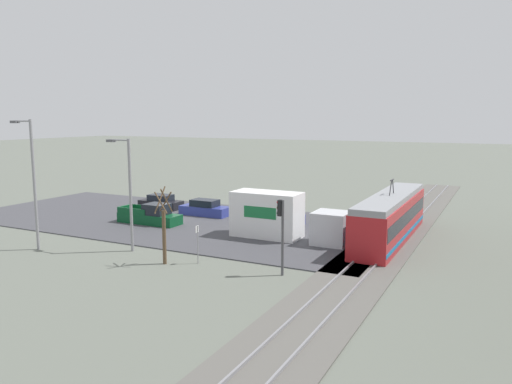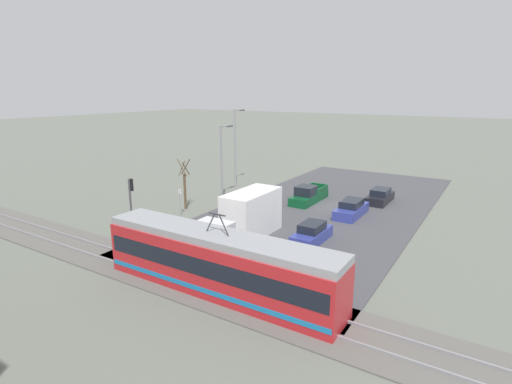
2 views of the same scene
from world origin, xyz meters
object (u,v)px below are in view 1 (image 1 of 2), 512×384
Objects in this scene: pickup_truck at (151,216)px; sedan_car_2 at (279,217)px; traffic_light_pole at (281,226)px; street_tree at (164,230)px; light_rail_tram at (391,218)px; no_parking_sign at (198,241)px; sedan_car_0 at (205,209)px; street_lamp_near_crossing at (32,176)px; box_truck at (282,217)px; street_lamp_mid_block at (128,187)px; sedan_car_1 at (161,203)px.

pickup_truck reaches higher than sedan_car_2.
street_tree is (1.24, -7.54, -0.72)m from traffic_light_pole.
light_rail_tram is 12.21m from traffic_light_pole.
street_tree is 2.23m from no_parking_sign.
sedan_car_0 is (-1.69, -17.68, -1.06)m from light_rail_tram.
light_rail_tram is 17.16m from street_tree.
light_rail_tram is at bearing 161.08° from traffic_light_pole.
sedan_car_2 is 13.07m from no_parking_sign.
sedan_car_0 is at bearing 157.13° from pickup_truck.
street_tree is 10.81m from street_lamp_near_crossing.
box_truck is 11.66m from street_lamp_mid_block.
box_truck is at bearing -116.42° from sedan_car_0.
pickup_truck is 11.23m from sedan_car_2.
sedan_car_0 is 1.06× the size of traffic_light_pole.
sedan_car_1 is at bearing -96.48° from light_rail_tram.
street_lamp_near_crossing is at bearing -82.31° from traffic_light_pole.
sedan_car_2 is 0.54× the size of street_lamp_mid_block.
sedan_car_1 is 1.05× the size of sedan_car_2.
street_lamp_mid_block is (13.93, 8.00, 3.87)m from sedan_car_1.
street_tree is at bearing 96.47° from street_lamp_near_crossing.
light_rail_tram is at bearing 140.54° from no_parking_sign.
street_lamp_mid_block is at bearing -170.93° from sedan_car_0.
pickup_truck reaches higher than sedan_car_1.
sedan_car_2 is (-4.70, -2.32, -1.00)m from box_truck.
street_lamp_near_crossing is at bearing -66.69° from street_lamp_mid_block.
light_rail_tram is 15.18m from no_parking_sign.
sedan_car_1 is at bearing -150.12° from street_lamp_mid_block.
light_rail_tram is at bearing -97.70° from sedan_car_2.
sedan_car_0 is 0.52× the size of street_lamp_near_crossing.
street_tree is at bearing -156.76° from sedan_car_0.
street_lamp_mid_block is (12.57, -5.81, 3.84)m from sedan_car_2.
sedan_car_1 is at bearing -141.81° from street_tree.
traffic_light_pole is 0.49× the size of street_lamp_near_crossing.
street_lamp_near_crossing is at bearing -10.47° from pickup_truck.
sedan_car_0 is at bearing -116.42° from box_truck.
traffic_light_pole is 11.78m from street_lamp_mid_block.
light_rail_tram is 5.98× the size of no_parking_sign.
street_tree reaches higher than sedan_car_1.
light_rail_tram is 9.95m from sedan_car_2.
sedan_car_1 is 16.52m from street_lamp_mid_block.
sedan_car_0 is 16.75m from street_lamp_near_crossing.
street_tree is at bearing -141.81° from sedan_car_1.
light_rail_tram is at bearing 122.53° from street_lamp_near_crossing.
sedan_car_1 is at bearing -135.88° from no_parking_sign.
street_lamp_near_crossing reaches higher than sedan_car_1.
pickup_truck is 7.29m from sedan_car_1.
box_truck is 1.00× the size of street_lamp_near_crossing.
traffic_light_pole is 0.92× the size of street_tree.
pickup_truck is 1.35× the size of sedan_car_2.
no_parking_sign reaches higher than pickup_truck.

